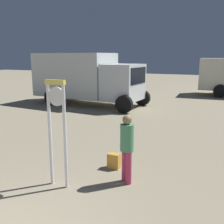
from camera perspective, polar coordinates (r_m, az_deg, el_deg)
name	(u,v)px	position (r m, az deg, el deg)	size (l,w,h in m)	color
standing_clock	(57,123)	(5.74, -11.75, -2.25)	(0.48, 0.11, 2.35)	white
person_near_clock	(127,145)	(5.92, 3.22, -7.20)	(0.30, 0.30, 1.58)	#BB3657
backpack	(114,161)	(6.90, 0.44, -10.47)	(0.31, 0.24, 0.39)	gold
box_truck_near	(85,77)	(15.75, -5.87, 7.56)	(6.85, 3.11, 2.98)	silver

